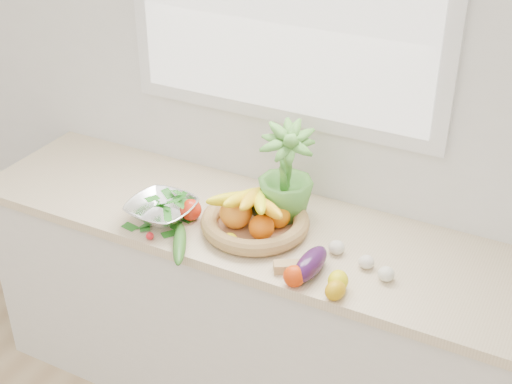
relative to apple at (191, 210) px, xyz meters
The scene contains 18 objects.
back_wall 0.60m from the apple, 63.67° to the left, with size 4.50×0.02×2.70m, color white.
counter_cabinet 0.56m from the apple, 25.26° to the left, with size 2.20×0.58×0.86m, color silver.
countertop 0.22m from the apple, 25.26° to the left, with size 2.24×0.62×0.04m, color beige.
orange_loose 0.55m from the apple, 19.88° to the right, with size 0.07×0.07×0.07m, color red.
lemon_a 0.25m from the apple, 25.49° to the right, with size 0.06×0.08×0.06m, color #FFEF0D.
lemon_b 0.69m from the apple, 15.75° to the right, with size 0.06×0.08×0.06m, color #CF970B.
lemon_c 0.67m from the apple, 12.09° to the right, with size 0.07×0.09×0.07m, color yellow.
apple is the anchor object (origin of this frame).
ginger 0.49m from the apple, 14.66° to the right, with size 0.11×0.04×0.03m, color tan.
garlic_a 0.70m from the apple, ahead, with size 0.06×0.06×0.05m, color beige.
garlic_b 0.58m from the apple, ahead, with size 0.06×0.06×0.05m, color white.
garlic_c 0.79m from the apple, ahead, with size 0.06×0.06×0.05m, color white.
eggplant 0.55m from the apple, 11.01° to the right, with size 0.08×0.21×0.08m, color #33103C.
cucumber 0.20m from the apple, 69.61° to the right, with size 0.05×0.26×0.05m, color #1A5719.
radish 0.20m from the apple, 108.11° to the right, with size 0.03×0.03×0.03m, color red.
potted_herb 0.39m from the apple, 28.51° to the left, with size 0.21×0.21×0.38m, color #4D9034.
fruit_basket 0.25m from the apple, 11.15° to the left, with size 0.48×0.48×0.20m.
colander_with_spinach 0.11m from the apple, 144.22° to the right, with size 0.26×0.26×0.13m.
Camera 1 is at (1.09, -0.07, 2.38)m, focal length 50.00 mm.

